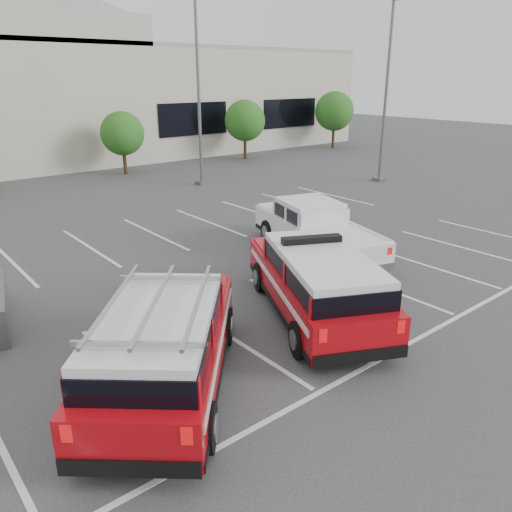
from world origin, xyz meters
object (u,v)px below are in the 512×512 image
(light_pole_mid, at_px, (199,93))
(tree_right, at_px, (245,122))
(white_pickup, at_px, (315,234))
(fire_chief_suv, at_px, (316,287))
(light_pole_right, at_px, (386,92))
(ladder_suv, at_px, (165,351))
(tree_far_right, at_px, (335,113))
(tree_mid_right, at_px, (123,135))

(light_pole_mid, bearing_deg, tree_right, 36.77)
(light_pole_mid, bearing_deg, white_pickup, -106.04)
(tree_right, distance_m, light_pole_mid, 10.38)
(tree_right, xyz_separation_m, fire_chief_suv, (-15.39, -22.46, -1.91))
(light_pole_right, xyz_separation_m, ladder_suv, (-21.01, -10.79, -4.29))
(fire_chief_suv, xyz_separation_m, white_pickup, (3.59, 3.51, -0.11))
(white_pickup, relative_size, ladder_suv, 1.12)
(ladder_suv, bearing_deg, tree_far_right, 78.31)
(tree_right, relative_size, light_pole_mid, 0.43)
(tree_right, relative_size, light_pole_right, 0.43)
(light_pole_mid, relative_size, ladder_suv, 1.78)
(tree_mid_right, height_order, tree_far_right, tree_far_right)
(tree_mid_right, relative_size, light_pole_mid, 0.39)
(tree_far_right, bearing_deg, light_pole_mid, -161.52)
(light_pole_right, xyz_separation_m, fire_chief_suv, (-16.30, -10.41, -4.33))
(tree_mid_right, height_order, tree_right, tree_right)
(tree_right, relative_size, tree_far_right, 0.91)
(tree_right, distance_m, light_pole_right, 12.32)
(light_pole_right, bearing_deg, tree_far_right, 52.96)
(light_pole_right, height_order, ladder_suv, light_pole_right)
(tree_right, height_order, light_pole_mid, light_pole_mid)
(tree_far_right, bearing_deg, light_pole_right, -127.04)
(tree_mid_right, bearing_deg, light_pole_right, -47.83)
(tree_right, height_order, ladder_suv, tree_right)
(tree_far_right, xyz_separation_m, fire_chief_suv, (-25.39, -22.46, -2.18))
(white_pickup, bearing_deg, light_pole_right, 45.06)
(tree_mid_right, relative_size, tree_far_right, 0.82)
(ladder_suv, bearing_deg, tree_right, 89.77)
(tree_mid_right, relative_size, fire_chief_suv, 0.63)
(tree_far_right, height_order, ladder_suv, tree_far_right)
(tree_mid_right, distance_m, white_pickup, 19.12)
(white_pickup, height_order, ladder_suv, ladder_suv)
(light_pole_mid, xyz_separation_m, ladder_suv, (-12.01, -16.79, -4.29))
(tree_right, distance_m, fire_chief_suv, 27.29)
(tree_far_right, height_order, light_pole_right, light_pole_right)
(tree_mid_right, bearing_deg, fire_chief_suv, -103.49)
(light_pole_right, relative_size, ladder_suv, 1.78)
(light_pole_mid, distance_m, light_pole_right, 10.82)
(tree_far_right, relative_size, ladder_suv, 0.84)
(light_pole_right, distance_m, ladder_suv, 24.01)
(tree_right, distance_m, ladder_suv, 30.48)
(ladder_suv, bearing_deg, light_pole_right, 68.31)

